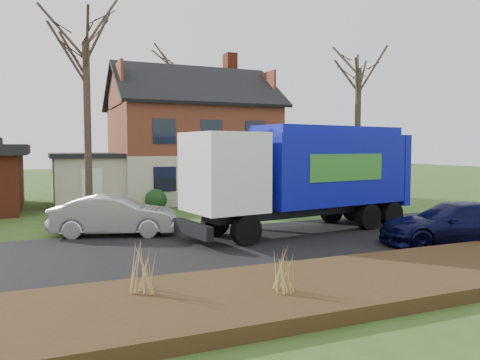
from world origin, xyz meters
name	(u,v)px	position (x,y,z in m)	size (l,w,h in m)	color
ground	(259,244)	(0.00, 0.00, 0.00)	(120.00, 120.00, 0.00)	#2F4B19
road	(259,243)	(0.00, 0.00, 0.01)	(80.00, 7.00, 0.02)	black
mulch_verge	(360,282)	(0.00, -5.30, 0.15)	(80.00, 3.50, 0.30)	black
main_house	(183,133)	(1.49, 13.91, 4.03)	(12.95, 8.95, 9.26)	beige
garbage_truck	(307,171)	(2.63, 1.34, 2.27)	(9.47, 3.82, 3.94)	black
silver_sedan	(115,215)	(-4.14, 3.32, 0.72)	(1.53, 4.40, 1.45)	#A6A8AE
navy_wagon	(454,224)	(5.74, -2.65, 0.69)	(1.94, 4.78, 1.39)	black
tree_front_west	(85,16)	(-4.53, 8.75, 9.06)	(3.70, 3.70, 10.99)	#3D2E25
tree_front_east	(359,46)	(10.51, 8.79, 8.97)	(3.97, 3.97, 11.04)	#3B2F23
tree_back	(180,58)	(3.40, 21.23, 9.90)	(3.75, 3.75, 11.88)	#3C3024
grass_clump_west	(145,268)	(-4.68, -4.66, 0.78)	(0.36, 0.30, 0.96)	tan
grass_clump_mid	(283,269)	(-2.18, -5.69, 0.76)	(0.33, 0.27, 0.92)	tan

